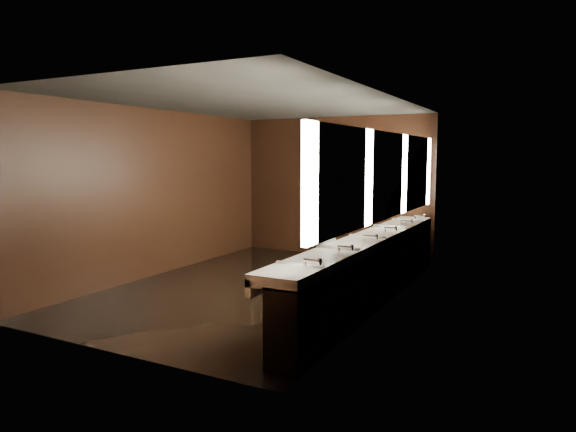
% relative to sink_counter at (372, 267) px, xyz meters
% --- Properties ---
extents(floor, '(6.00, 6.00, 0.00)m').
position_rel_sink_counter_xyz_m(floor, '(-1.79, -0.00, -0.50)').
color(floor, black).
rests_on(floor, ground).
extents(ceiling, '(4.00, 6.00, 0.02)m').
position_rel_sink_counter_xyz_m(ceiling, '(-1.79, -0.00, 2.30)').
color(ceiling, '#2D2D2B').
rests_on(ceiling, wall_back).
extents(wall_back, '(4.00, 0.02, 2.80)m').
position_rel_sink_counter_xyz_m(wall_back, '(-1.79, 3.00, 0.90)').
color(wall_back, black).
rests_on(wall_back, floor).
extents(wall_front, '(4.00, 0.02, 2.80)m').
position_rel_sink_counter_xyz_m(wall_front, '(-1.79, -3.00, 0.90)').
color(wall_front, black).
rests_on(wall_front, floor).
extents(wall_left, '(0.02, 6.00, 2.80)m').
position_rel_sink_counter_xyz_m(wall_left, '(-3.79, -0.00, 0.90)').
color(wall_left, black).
rests_on(wall_left, floor).
extents(wall_right, '(0.02, 6.00, 2.80)m').
position_rel_sink_counter_xyz_m(wall_right, '(0.21, -0.00, 0.90)').
color(wall_right, black).
rests_on(wall_right, floor).
extents(sink_counter, '(0.55, 5.40, 1.01)m').
position_rel_sink_counter_xyz_m(sink_counter, '(0.00, 0.00, 0.00)').
color(sink_counter, black).
rests_on(sink_counter, floor).
extents(mirror_band, '(0.06, 5.03, 1.15)m').
position_rel_sink_counter_xyz_m(mirror_band, '(0.19, -0.00, 1.25)').
color(mirror_band, white).
rests_on(mirror_band, wall_right).
extents(person, '(0.63, 0.75, 1.77)m').
position_rel_sink_counter_xyz_m(person, '(-0.67, -0.06, 0.39)').
color(person, '#94BCDE').
rests_on(person, floor).
extents(trash_bin, '(0.44, 0.44, 0.54)m').
position_rel_sink_counter_xyz_m(trash_bin, '(-0.22, -0.52, -0.22)').
color(trash_bin, black).
rests_on(trash_bin, floor).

